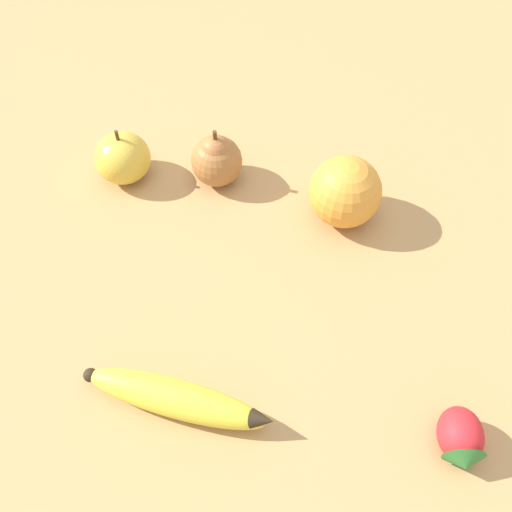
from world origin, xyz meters
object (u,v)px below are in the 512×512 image
(banana, at_px, (177,399))
(strawberry, at_px, (461,439))
(apple, at_px, (123,158))
(pear, at_px, (217,159))
(orange, at_px, (345,192))

(banana, xyz_separation_m, strawberry, (0.26, -0.06, 0.00))
(strawberry, bearing_deg, apple, -132.18)
(banana, height_order, pear, pear)
(pear, bearing_deg, banana, -98.58)
(pear, distance_m, strawberry, 0.42)
(orange, height_order, pear, orange)
(orange, relative_size, apple, 1.13)
(banana, xyz_separation_m, pear, (0.05, 0.30, 0.02))
(banana, height_order, apple, apple)
(orange, bearing_deg, pear, 154.88)
(strawberry, xyz_separation_m, apple, (-0.34, 0.37, 0.01))
(orange, xyz_separation_m, apple, (-0.27, 0.08, -0.01))
(pear, relative_size, apple, 1.08)
(banana, xyz_separation_m, apple, (-0.07, 0.32, 0.01))
(banana, bearing_deg, orange, 69.31)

